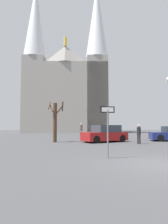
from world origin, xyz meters
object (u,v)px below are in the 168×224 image
pedestrian_walking (139,132)px  pedestrian_standing (81,129)px  bare_tree (55,120)px  parked_car_far_red (105,134)px  cathedral (66,85)px  one_way_arrow_sign (108,124)px

pedestrian_walking → pedestrian_standing: (-3.88, 7.15, 0.14)m
bare_tree → parked_car_far_red: 4.69m
cathedral → pedestrian_standing: bearing=-87.7°
cathedral → parked_car_far_red: bearing=-84.6°
parked_car_far_red → pedestrian_standing: pedestrian_standing is taller
parked_car_far_red → pedestrian_standing: bearing=108.1°
parked_car_far_red → pedestrian_standing: 5.16m
pedestrian_standing → bare_tree: bearing=-122.9°
bare_tree → parked_car_far_red: size_ratio=0.84×
bare_tree → parked_car_far_red: bare_tree is taller
one_way_arrow_sign → parked_car_far_red: 9.13m
pedestrian_walking → cathedral: bearing=99.6°
bare_tree → pedestrian_standing: (2.90, 4.49, -0.88)m
parked_car_far_red → bare_tree: bearing=174.8°
one_way_arrow_sign → pedestrian_walking: size_ratio=1.51×
bare_tree → pedestrian_walking: bearing=-21.4°
pedestrian_walking → pedestrian_standing: size_ratio=0.88×
bare_tree → cathedral: bearing=85.4°
cathedral → bare_tree: bearing=-94.6°
parked_car_far_red → pedestrian_walking: size_ratio=2.82×
cathedral → one_way_arrow_sign: cathedral is taller
one_way_arrow_sign → pedestrian_standing: bearing=88.4°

